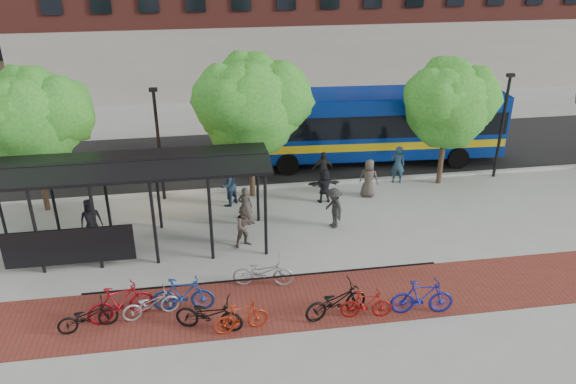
{
  "coord_description": "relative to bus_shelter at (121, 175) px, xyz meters",
  "views": [
    {
      "loc": [
        -5.03,
        -19.91,
        11.23
      ],
      "look_at": [
        -1.86,
        0.08,
        1.6
      ],
      "focal_mm": 35.0,
      "sensor_mm": 36.0,
      "label": 1
    }
  ],
  "objects": [
    {
      "name": "bike_9",
      "position": [
        7.78,
        -5.63,
        -2.51
      ],
      "size": [
        1.67,
        0.65,
        0.98
      ],
      "primitive_type": "imported",
      "rotation": [
        0.0,
        0.0,
        1.45
      ],
      "color": "maroon",
      "rests_on": "ground"
    },
    {
      "name": "bike_1",
      "position": [
        0.18,
        -4.49,
        -2.38
      ],
      "size": [
        2.14,
        1.19,
        1.24
      ],
      "primitive_type": "imported",
      "rotation": [
        0.0,
        0.0,
        1.88
      ],
      "color": "maroon",
      "rests_on": "ground"
    },
    {
      "name": "bike_5",
      "position": [
        3.85,
        -5.67,
        -2.49
      ],
      "size": [
        1.76,
        0.77,
        1.02
      ],
      "primitive_type": "imported",
      "rotation": [
        0.0,
        0.0,
        1.74
      ],
      "color": "#A0270E",
      "rests_on": "ground"
    },
    {
      "name": "tree_b",
      "position": [
        5.23,
        3.83,
        1.46
      ],
      "size": [
        5.15,
        4.2,
        6.47
      ],
      "color": "#382619",
      "rests_on": "ground"
    },
    {
      "name": "pedestrian_8",
      "position": [
        4.42,
        -0.66,
        -2.14
      ],
      "size": [
        1.01,
        0.91,
        1.71
      ],
      "primitive_type": "imported",
      "rotation": [
        0.0,
        0.0,
        0.38
      ],
      "color": "#4D4039",
      "rests_on": "ground"
    },
    {
      "name": "bike_2",
      "position": [
        1.09,
        -4.51,
        -2.53
      ],
      "size": [
        1.9,
        1.06,
        0.94
      ],
      "primitive_type": "imported",
      "rotation": [
        0.0,
        0.0,
        1.83
      ],
      "color": "#969698",
      "rests_on": "ground"
    },
    {
      "name": "pedestrian_5",
      "position": [
        8.24,
        2.64,
        -2.22
      ],
      "size": [
        1.46,
        0.51,
        1.56
      ],
      "primitive_type": "imported",
      "rotation": [
        0.0,
        0.0,
        3.17
      ],
      "color": "black",
      "rests_on": "ground"
    },
    {
      "name": "bike_0",
      "position": [
        -0.78,
        -4.86,
        -2.53
      ],
      "size": [
        1.88,
        1.03,
        0.94
      ],
      "primitive_type": "imported",
      "rotation": [
        0.0,
        0.0,
        1.81
      ],
      "color": "black",
      "rests_on": "ground"
    },
    {
      "name": "pedestrian_1",
      "position": [
        4.58,
        1.07,
        -2.16
      ],
      "size": [
        0.68,
        0.51,
        1.68
      ],
      "primitive_type": "imported",
      "rotation": [
        0.0,
        0.0,
        2.94
      ],
      "color": "#3E3732",
      "rests_on": "ground"
    },
    {
      "name": "brick_strip",
      "position": [
        6.13,
        -4.52,
        -3.0
      ],
      "size": [
        24.0,
        3.0,
        0.01
      ],
      "primitive_type": "cube",
      "color": "maroon",
      "rests_on": "ground"
    },
    {
      "name": "bike_8",
      "position": [
        6.85,
        -5.4,
        -2.44
      ],
      "size": [
        2.25,
        1.27,
        1.12
      ],
      "primitive_type": "imported",
      "rotation": [
        0.0,
        0.0,
        1.83
      ],
      "color": "black",
      "rests_on": "ground"
    },
    {
      "name": "bike_rack_rail",
      "position": [
        4.83,
        -3.62,
        -3.0
      ],
      "size": [
        12.0,
        0.05,
        0.95
      ],
      "primitive_type": "cube",
      "color": "black",
      "rests_on": "ground"
    },
    {
      "name": "asphalt_street",
      "position": [
        8.13,
        8.48,
        -2.99
      ],
      "size": [
        160.0,
        8.0,
        0.01
      ],
      "primitive_type": "cube",
      "color": "black",
      "rests_on": "ground"
    },
    {
      "name": "lamp_post_left",
      "position": [
        1.13,
        4.08,
        -0.25
      ],
      "size": [
        0.35,
        0.2,
        5.12
      ],
      "color": "black",
      "rests_on": "ground"
    },
    {
      "name": "pedestrian_2",
      "position": [
        3.99,
        3.0,
        -2.04
      ],
      "size": [
        1.18,
        1.17,
        1.92
      ],
      "primitive_type": "imported",
      "rotation": [
        0.0,
        0.0,
        3.91
      ],
      "color": "#1B2C3F",
      "rests_on": "ground"
    },
    {
      "name": "ground",
      "position": [
        8.13,
        0.48,
        -3.0
      ],
      "size": [
        160.0,
        160.0,
        0.0
      ],
      "primitive_type": "plane",
      "color": "#9E9E99",
      "rests_on": "ground"
    },
    {
      "name": "bike_6",
      "position": [
        4.78,
        -3.38,
        -2.45
      ],
      "size": [
        2.17,
        1.06,
        1.09
      ],
      "primitive_type": "imported",
      "rotation": [
        0.0,
        0.0,
        1.4
      ],
      "color": "gray",
      "rests_on": "ground"
    },
    {
      "name": "pedestrian_7",
      "position": [
        12.14,
        4.15,
        -2.07
      ],
      "size": [
        0.76,
        0.58,
        1.86
      ],
      "primitive_type": "imported",
      "rotation": [
        0.0,
        0.0,
        2.93
      ],
      "color": "#223B50",
      "rests_on": "ground"
    },
    {
      "name": "pedestrian_6",
      "position": [
        10.34,
        2.88,
        -2.11
      ],
      "size": [
        1.03,
        0.9,
        1.78
      ],
      "primitive_type": "imported",
      "rotation": [
        0.0,
        0.0,
        2.67
      ],
      "color": "#473D39",
      "rests_on": "ground"
    },
    {
      "name": "curb",
      "position": [
        8.13,
        4.48,
        -2.94
      ],
      "size": [
        160.0,
        0.25,
        0.12
      ],
      "primitive_type": "cube",
      "color": "#B7B7B2",
      "rests_on": "ground"
    },
    {
      "name": "tree_a",
      "position": [
        -3.77,
        3.83,
        1.24
      ],
      "size": [
        4.9,
        4.0,
        6.18
      ],
      "color": "#382619",
      "rests_on": "ground"
    },
    {
      "name": "bike_3",
      "position": [
        2.11,
        -4.35,
        -2.4
      ],
      "size": [
        2.03,
        0.77,
        1.19
      ],
      "primitive_type": "imported",
      "rotation": [
        0.0,
        0.0,
        1.46
      ],
      "color": "navy",
      "rests_on": "ground"
    },
    {
      "name": "lamp_post_right",
      "position": [
        17.13,
        4.08,
        -0.25
      ],
      "size": [
        0.35,
        0.2,
        5.12
      ],
      "color": "black",
      "rests_on": "ground"
    },
    {
      "name": "pedestrian_4",
      "position": [
        8.52,
        4.28,
        -2.13
      ],
      "size": [
        1.03,
        0.46,
        1.74
      ],
      "primitive_type": "imported",
      "rotation": [
        0.0,
        0.0,
        6.32
      ],
      "color": "#2A2A2A",
      "rests_on": "ground"
    },
    {
      "name": "tree_c",
      "position": [
        14.22,
        3.83,
        1.06
      ],
      "size": [
        4.66,
        3.8,
        5.92
      ],
      "color": "#382619",
      "rests_on": "ground"
    },
    {
      "name": "bike_11",
      "position": [
        9.58,
        -5.69,
        -2.39
      ],
      "size": [
        2.07,
        0.8,
        1.21
      ],
      "primitive_type": "imported",
      "rotation": [
        0.0,
        0.0,
        1.46
      ],
      "color": "navy",
      "rests_on": "ground"
    },
    {
      "name": "bus_shelter",
      "position": [
        0.0,
        0.0,
        0.0
      ],
      "size": [
        10.6,
        3.07,
        3.6
      ],
      "color": "black",
      "rests_on": "ground"
    },
    {
      "name": "pedestrian_0",
      "position": [
        -1.49,
        0.85,
        -2.15
      ],
      "size": [
        0.96,
        0.77,
        1.71
      ],
      "primitive_type": "imported",
      "rotation": [
        0.0,
        0.0,
        0.31
      ],
      "color": "black",
      "rests_on": "ground"
    },
    {
      "name": "bike_4",
      "position": [
        2.89,
        -5.43,
        -2.44
      ],
      "size": [
        2.24,
        1.34,
        1.11
      ],
      "primitive_type": "imported",
      "rotation": [
        0.0,
        0.0,
        1.26
      ],
      "color": "black",
      "rests_on": "ground"
    },
    {
      "name": "pedestrian_9",
      "position": [
        8.12,
        0.3,
        -2.14
      ],
      "size": [
        0.93,
        1.25,
        1.73
      ],
      "primitive_type": "imported",
      "rotation": [
        0.0,
        0.0,
        5.0
      ],
      "color": "#242424",
      "rests_on": "ground"
    },
    {
      "name": "bus",
      "position": [
        11.53,
        7.09,
        -0.89
      ],
      "size": [
        13.74,
        3.84,
        3.67
      ],
      "rotation": [
        0.0,
        0.0,
        -0.06
      ],
      "color": "#072B92",
      "rests_on": "ground"
    }
  ]
}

